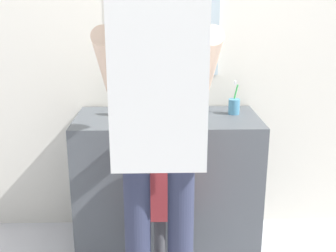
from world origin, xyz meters
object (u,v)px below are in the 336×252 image
(child_toddler, at_px, (169,195))
(adult_parent, at_px, (158,110))
(toothbrush_cup, at_px, (234,106))
(soap_bottle, at_px, (120,105))

(child_toddler, distance_m, adult_parent, 0.59)
(toothbrush_cup, xyz_separation_m, child_toddler, (-0.42, -0.46, -0.38))
(toothbrush_cup, height_order, child_toddler, toothbrush_cup)
(soap_bottle, xyz_separation_m, child_toddler, (0.29, -0.43, -0.39))
(toothbrush_cup, height_order, soap_bottle, toothbrush_cup)
(soap_bottle, height_order, child_toddler, soap_bottle)
(toothbrush_cup, distance_m, adult_parent, 0.86)
(toothbrush_cup, relative_size, adult_parent, 0.12)
(toothbrush_cup, xyz_separation_m, soap_bottle, (-0.70, -0.03, 0.02))
(soap_bottle, bearing_deg, toothbrush_cup, 2.17)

